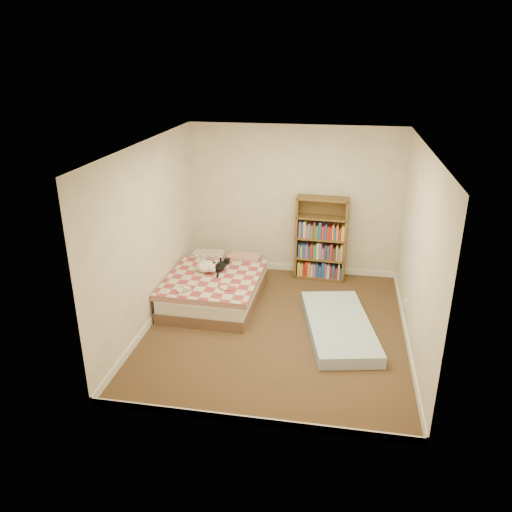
% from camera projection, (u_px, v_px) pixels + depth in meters
% --- Properties ---
extents(room, '(3.51, 4.01, 2.51)m').
position_uv_depth(room, '(278.00, 247.00, 6.47)').
color(room, '#432F1C').
rests_on(room, ground).
extents(bed, '(1.39, 1.87, 0.49)m').
position_uv_depth(bed, '(216.00, 286.00, 7.65)').
color(bed, brown).
rests_on(bed, room).
extents(bookshelf, '(0.85, 0.33, 1.40)m').
position_uv_depth(bookshelf, '(321.00, 248.00, 8.30)').
color(bookshelf, brown).
rests_on(bookshelf, room).
extents(floor_mattress, '(1.17, 1.94, 0.16)m').
position_uv_depth(floor_mattress, '(339.00, 326.00, 6.79)').
color(floor_mattress, '#7EA8D2').
rests_on(floor_mattress, room).
extents(black_cat, '(0.25, 0.57, 0.13)m').
position_uv_depth(black_cat, '(221.00, 265.00, 7.69)').
color(black_cat, black).
rests_on(black_cat, bed).
extents(white_dog, '(0.33, 0.35, 0.16)m').
position_uv_depth(white_dog, '(207.00, 267.00, 7.58)').
color(white_dog, white).
rests_on(white_dog, bed).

